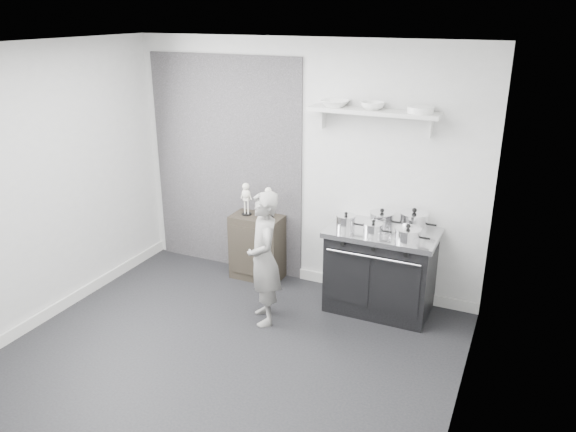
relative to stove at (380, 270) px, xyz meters
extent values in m
plane|color=black|center=(-1.02, -1.48, -0.44)|extent=(4.00, 4.00, 0.00)
cube|color=beige|center=(-1.02, 0.32, 0.91)|extent=(4.00, 0.02, 2.70)
cube|color=beige|center=(-1.02, -3.28, 0.91)|extent=(4.00, 0.02, 2.70)
cube|color=beige|center=(-3.02, -1.48, 0.91)|extent=(0.02, 3.60, 2.70)
cube|color=beige|center=(0.98, -1.48, 0.91)|extent=(0.02, 3.60, 2.70)
cube|color=silver|center=(-1.02, -1.48, 2.26)|extent=(4.00, 3.60, 0.02)
cube|color=black|center=(-1.97, 0.31, 0.81)|extent=(1.90, 0.02, 2.50)
cube|color=silver|center=(-0.02, 0.30, -0.38)|extent=(2.00, 0.03, 0.12)
cube|color=silver|center=(-3.00, -1.48, -0.38)|extent=(0.03, 3.60, 0.12)
cube|color=silver|center=(-0.22, 0.19, 1.58)|extent=(1.30, 0.26, 0.04)
cube|color=silver|center=(-0.77, 0.26, 1.46)|extent=(0.03, 0.12, 0.20)
cube|color=silver|center=(0.33, 0.26, 1.46)|extent=(0.03, 0.12, 0.20)
cube|color=black|center=(0.00, 0.00, -0.03)|extent=(1.04, 0.62, 0.83)
cube|color=silver|center=(0.00, 0.00, 0.41)|extent=(1.10, 0.66, 0.05)
cube|color=black|center=(-0.25, -0.31, -0.01)|extent=(0.44, 0.02, 0.54)
cube|color=black|center=(0.25, -0.31, -0.01)|extent=(0.44, 0.02, 0.54)
cylinder|color=silver|center=(0.00, -0.34, 0.28)|extent=(0.93, 0.02, 0.02)
cylinder|color=black|center=(-0.31, -0.32, 0.36)|extent=(0.04, 0.03, 0.04)
cylinder|color=black|center=(0.00, -0.32, 0.36)|extent=(0.04, 0.03, 0.04)
cylinder|color=black|center=(0.31, -0.32, 0.36)|extent=(0.04, 0.03, 0.04)
cube|color=black|center=(-1.49, 0.13, -0.06)|extent=(0.58, 0.34, 0.76)
imported|color=gray|center=(-0.98, -0.70, 0.23)|extent=(0.55, 0.59, 1.36)
cylinder|color=silver|center=(-0.36, -0.10, 0.50)|extent=(0.19, 0.19, 0.13)
cylinder|color=silver|center=(-0.36, -0.10, 0.57)|extent=(0.20, 0.20, 0.02)
sphere|color=black|center=(-0.36, -0.10, 0.60)|extent=(0.03, 0.03, 0.03)
cylinder|color=black|center=(-0.22, -0.10, 0.50)|extent=(0.10, 0.02, 0.02)
cylinder|color=silver|center=(-0.05, 0.10, 0.50)|extent=(0.24, 0.24, 0.13)
cylinder|color=silver|center=(-0.05, 0.10, 0.58)|extent=(0.25, 0.25, 0.02)
sphere|color=black|center=(-0.05, 0.10, 0.61)|extent=(0.04, 0.04, 0.04)
cylinder|color=black|center=(0.11, 0.10, 0.50)|extent=(0.10, 0.02, 0.02)
cylinder|color=silver|center=(0.27, 0.13, 0.52)|extent=(0.27, 0.27, 0.17)
cylinder|color=silver|center=(0.27, 0.13, 0.62)|extent=(0.28, 0.28, 0.02)
sphere|color=black|center=(0.27, 0.13, 0.65)|extent=(0.05, 0.05, 0.05)
cylinder|color=black|center=(0.45, 0.13, 0.52)|extent=(0.10, 0.02, 0.02)
cylinder|color=silver|center=(0.28, -0.17, 0.49)|extent=(0.24, 0.24, 0.12)
cylinder|color=silver|center=(0.28, -0.17, 0.56)|extent=(0.25, 0.25, 0.02)
sphere|color=black|center=(0.28, -0.17, 0.59)|extent=(0.04, 0.04, 0.04)
cylinder|color=black|center=(0.45, -0.17, 0.49)|extent=(0.10, 0.02, 0.02)
cylinder|color=silver|center=(-0.06, -0.15, 0.49)|extent=(0.19, 0.19, 0.11)
cylinder|color=silver|center=(-0.06, -0.15, 0.55)|extent=(0.20, 0.20, 0.01)
sphere|color=black|center=(-0.06, -0.15, 0.58)|extent=(0.03, 0.03, 0.03)
cylinder|color=black|center=(0.07, -0.15, 0.49)|extent=(0.10, 0.02, 0.02)
imported|color=white|center=(-0.61, 0.19, 1.63)|extent=(0.28, 0.28, 0.07)
imported|color=white|center=(-0.23, 0.19, 1.63)|extent=(0.23, 0.23, 0.07)
cylinder|color=white|center=(0.24, 0.19, 1.63)|extent=(0.25, 0.25, 0.06)
camera|label=1|loc=(1.28, -5.13, 2.52)|focal=35.00mm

